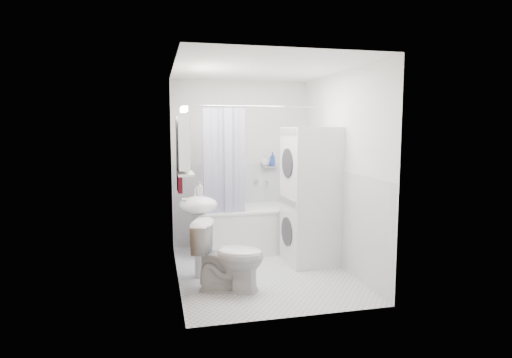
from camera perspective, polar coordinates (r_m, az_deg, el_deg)
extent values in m
plane|color=silver|center=(5.29, 0.79, -12.17)|extent=(2.60, 2.60, 0.00)
plane|color=silver|center=(6.29, -2.07, 2.05)|extent=(2.00, 0.00, 2.00)
plane|color=silver|center=(3.79, 5.59, -1.09)|extent=(2.00, 0.00, 2.00)
plane|color=silver|center=(4.88, -10.65, 0.58)|extent=(0.00, 2.60, 2.60)
plane|color=silver|center=(5.36, 11.24, 1.11)|extent=(0.00, 2.60, 2.60)
plane|color=white|center=(5.05, 0.83, 14.55)|extent=(2.60, 2.60, 0.00)
plane|color=white|center=(6.36, -2.03, -3.35)|extent=(1.98, 0.00, 1.98)
plane|color=white|center=(4.98, -10.36, -6.29)|extent=(0.00, 2.58, 2.58)
plane|color=white|center=(5.45, 10.98, -5.19)|extent=(0.00, 2.58, 2.58)
plane|color=brown|center=(4.04, -9.71, -3.53)|extent=(0.00, 2.00, 2.00)
cylinder|color=silver|center=(4.37, -9.59, -2.76)|extent=(0.04, 0.04, 0.04)
cube|color=white|center=(6.11, 0.28, -6.72)|extent=(1.60, 0.75, 0.59)
cube|color=white|center=(6.04, 0.28, -3.87)|extent=(1.62, 0.77, 0.03)
cube|color=silver|center=(6.06, 0.28, -4.94)|extent=(1.42, 0.57, 0.20)
cylinder|color=silver|center=(6.35, 1.34, -0.29)|extent=(0.04, 0.12, 0.04)
cylinder|color=silver|center=(5.63, 1.07, 9.65)|extent=(1.80, 0.02, 0.02)
cube|color=#151345|center=(5.51, -6.53, 1.86)|extent=(0.10, 0.02, 1.45)
cube|color=#151345|center=(5.52, -5.60, 1.88)|extent=(0.10, 0.02, 1.45)
cube|color=#151345|center=(5.53, -4.67, 1.91)|extent=(0.10, 0.02, 1.45)
cube|color=#151345|center=(5.54, -3.75, 1.93)|extent=(0.10, 0.02, 1.45)
cube|color=#151345|center=(5.56, -2.84, 1.94)|extent=(0.10, 0.02, 1.45)
cube|color=#151345|center=(5.58, -1.93, 1.96)|extent=(0.10, 0.02, 1.45)
ellipsoid|color=white|center=(4.92, -7.74, -3.44)|extent=(0.44, 0.37, 0.20)
cylinder|color=white|center=(5.02, -7.42, -8.77)|extent=(0.14, 0.14, 0.75)
cylinder|color=silver|center=(5.03, -8.14, -1.83)|extent=(0.03, 0.03, 0.14)
cylinder|color=silver|center=(4.99, -8.11, -1.21)|extent=(0.02, 0.10, 0.02)
cube|color=white|center=(4.96, -9.75, 4.75)|extent=(0.12, 0.50, 0.60)
cube|color=white|center=(4.97, -9.00, 4.77)|extent=(0.01, 0.47, 0.57)
cube|color=#FFEABF|center=(4.97, -9.60, 9.14)|extent=(0.06, 0.45, 0.06)
cube|color=silver|center=(4.99, -9.44, 0.74)|extent=(0.18, 0.54, 0.02)
cube|color=silver|center=(6.34, 1.81, 1.63)|extent=(0.22, 0.06, 0.02)
cube|color=#5A141E|center=(5.26, -10.23, 3.05)|extent=(0.05, 0.37, 0.87)
cube|color=#5A141E|center=(5.25, -10.00, 7.47)|extent=(0.03, 0.33, 0.08)
cylinder|color=silver|center=(5.25, -10.45, 7.89)|extent=(0.02, 0.04, 0.02)
cube|color=white|center=(5.53, 7.23, -6.71)|extent=(0.64, 0.64, 0.87)
cylinder|color=#2D2D33|center=(5.43, 4.14, -7.01)|extent=(0.04, 0.37, 0.37)
cube|color=gray|center=(5.35, 4.18, -2.96)|extent=(0.03, 0.55, 0.08)
cube|color=white|center=(5.40, 7.37, 2.27)|extent=(0.64, 0.64, 0.87)
cylinder|color=#2D2D33|center=(5.29, 4.22, 2.13)|extent=(0.04, 0.37, 0.37)
cube|color=gray|center=(5.28, 4.26, 6.34)|extent=(0.03, 0.55, 0.08)
imported|color=white|center=(4.61, -3.65, -10.24)|extent=(0.85, 0.65, 0.74)
imported|color=gray|center=(5.18, -7.51, -1.80)|extent=(0.08, 0.17, 0.08)
imported|color=gray|center=(4.84, -9.33, 1.12)|extent=(0.07, 0.18, 0.07)
imported|color=gray|center=(5.10, -9.54, 1.58)|extent=(0.10, 0.09, 0.10)
imported|color=gray|center=(6.31, 1.16, 2.30)|extent=(0.13, 0.17, 0.13)
imported|color=#2B42AC|center=(6.34, 2.21, 2.09)|extent=(0.08, 0.21, 0.08)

